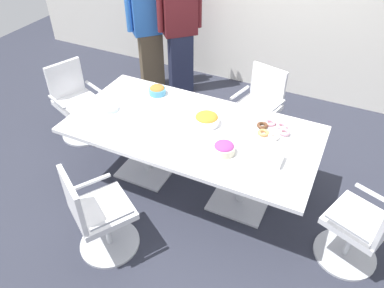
% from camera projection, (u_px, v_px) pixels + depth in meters
% --- Properties ---
extents(ground_plane, '(10.00, 10.00, 0.01)m').
position_uv_depth(ground_plane, '(192.00, 184.00, 4.05)').
color(ground_plane, '#2D303D').
extents(conference_table, '(2.40, 1.20, 0.75)m').
position_uv_depth(conference_table, '(192.00, 138.00, 3.65)').
color(conference_table, white).
rests_on(conference_table, ground).
extents(office_chair_0, '(0.74, 0.74, 0.91)m').
position_uv_depth(office_chair_0, '(98.00, 217.00, 3.16)').
color(office_chair_0, silver).
rests_on(office_chair_0, ground).
extents(office_chair_1, '(0.70, 0.70, 0.91)m').
position_uv_depth(office_chair_1, '(363.00, 229.00, 3.06)').
color(office_chair_1, silver).
rests_on(office_chair_1, ground).
extents(office_chair_2, '(0.66, 0.66, 0.91)m').
position_uv_depth(office_chair_2, '(258.00, 110.00, 4.43)').
color(office_chair_2, silver).
rests_on(office_chair_2, ground).
extents(office_chair_3, '(0.70, 0.70, 0.91)m').
position_uv_depth(office_chair_3, '(77.00, 105.00, 4.52)').
color(office_chair_3, silver).
rests_on(office_chair_3, ground).
extents(person_standing_0, '(0.48, 0.49, 1.72)m').
position_uv_depth(person_standing_0, '(149.00, 28.00, 5.16)').
color(person_standing_0, brown).
rests_on(person_standing_0, ground).
extents(person_standing_1, '(0.50, 0.48, 1.81)m').
position_uv_depth(person_standing_1, '(180.00, 28.00, 5.01)').
color(person_standing_1, '#232842').
rests_on(person_standing_1, ground).
extents(snack_bowl_chips_orange, '(0.25, 0.25, 0.11)m').
position_uv_depth(snack_bowl_chips_orange, '(207.00, 119.00, 3.59)').
color(snack_bowl_chips_orange, white).
rests_on(snack_bowl_chips_orange, conference_table).
extents(snack_bowl_candy_mix, '(0.20, 0.20, 0.11)m').
position_uv_depth(snack_bowl_candy_mix, '(224.00, 148.00, 3.25)').
color(snack_bowl_candy_mix, beige).
rests_on(snack_bowl_candy_mix, conference_table).
extents(snack_bowl_pretzels, '(0.18, 0.18, 0.10)m').
position_uv_depth(snack_bowl_pretzels, '(157.00, 90.00, 4.03)').
color(snack_bowl_pretzels, '#4C9EC6').
rests_on(snack_bowl_pretzels, conference_table).
extents(donut_platter, '(0.33, 0.32, 0.04)m').
position_uv_depth(donut_platter, '(273.00, 130.00, 3.51)').
color(donut_platter, white).
rests_on(donut_platter, conference_table).
extents(plate_stack, '(0.19, 0.19, 0.04)m').
position_uv_depth(plate_stack, '(109.00, 108.00, 3.80)').
color(plate_stack, white).
rests_on(plate_stack, conference_table).
extents(napkin_pile, '(0.16, 0.16, 0.07)m').
position_uv_depth(napkin_pile, '(273.00, 158.00, 3.17)').
color(napkin_pile, white).
rests_on(napkin_pile, conference_table).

